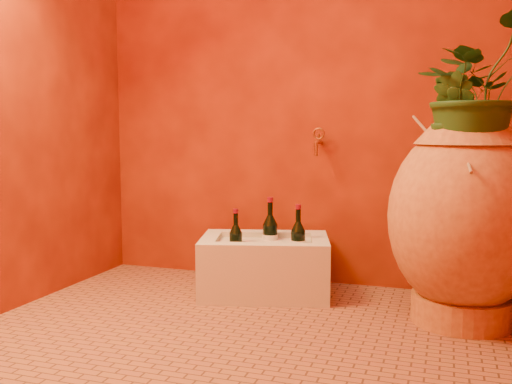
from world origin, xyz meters
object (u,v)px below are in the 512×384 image
(wine_bottle_a, at_px, (298,243))
(wine_bottle_c, at_px, (270,237))
(stone_basin, at_px, (265,267))
(wall_tap, at_px, (318,141))
(wine_bottle_b, at_px, (236,244))
(amphora, at_px, (465,217))

(wine_bottle_a, xyz_separation_m, wine_bottle_c, (-0.18, 0.07, 0.01))
(stone_basin, bearing_deg, wine_bottle_a, 5.72)
(stone_basin, relative_size, wine_bottle_a, 2.41)
(stone_basin, relative_size, wine_bottle_c, 2.24)
(wine_bottle_a, distance_m, wall_tap, 0.59)
(stone_basin, xyz_separation_m, wine_bottle_b, (-0.14, -0.06, 0.13))
(stone_basin, distance_m, wine_bottle_b, 0.20)
(wine_bottle_c, xyz_separation_m, wall_tap, (0.22, 0.18, 0.53))
(stone_basin, relative_size, wall_tap, 4.92)
(wine_bottle_c, bearing_deg, wall_tap, 39.19)
(stone_basin, height_order, wine_bottle_a, wine_bottle_a)
(wall_tap, bearing_deg, wine_bottle_a, -100.31)
(stone_basin, xyz_separation_m, wall_tap, (0.23, 0.27, 0.68))
(wine_bottle_b, bearing_deg, wine_bottle_c, 44.83)
(amphora, distance_m, wine_bottle_b, 1.17)
(wine_bottle_b, distance_m, wall_tap, 0.74)
(wine_bottle_a, distance_m, wine_bottle_c, 0.19)
(wall_tap, bearing_deg, amphora, -27.82)
(wine_bottle_a, height_order, wine_bottle_b, wine_bottle_a)
(stone_basin, bearing_deg, wine_bottle_b, -157.76)
(amphora, relative_size, wine_bottle_c, 2.87)
(amphora, xyz_separation_m, stone_basin, (-1.00, 0.14, -0.34))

